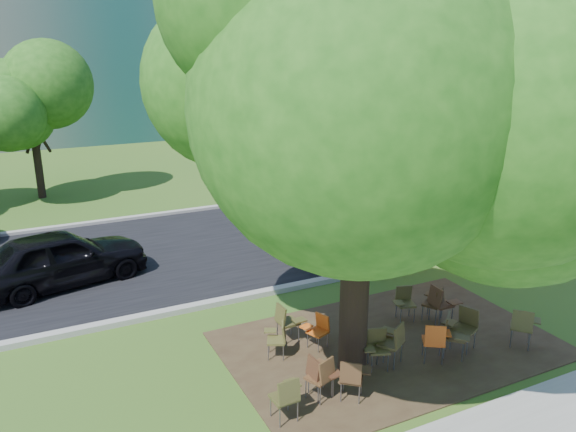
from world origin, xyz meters
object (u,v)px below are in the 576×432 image
chair_0 (287,394)px  chair_14 (404,300)px  chair_5 (453,332)px  chair_13 (435,301)px  chair_1 (353,376)px  chair_11 (393,339)px  chair_15 (320,373)px  chair_3 (377,345)px  chair_12 (441,301)px  chair_4 (435,339)px  chair_8 (278,336)px  black_car (60,258)px  chair_2 (322,374)px  chair_10 (286,319)px  main_tree (363,78)px  chair_6 (464,324)px  chair_9 (318,328)px  school_bus (476,193)px  chair_7 (523,324)px

chair_0 → chair_14: 4.64m
chair_5 → chair_13: 1.58m
chair_1 → chair_11: bearing=65.4°
chair_0 → chair_15: (0.83, 0.35, -0.03)m
chair_3 → chair_12: (2.38, 0.89, 0.06)m
chair_5 → chair_4: bearing=-40.7°
chair_8 → black_car: black_car is taller
chair_12 → chair_15: size_ratio=1.12×
chair_2 → chair_5: 3.13m
chair_8 → chair_3: bearing=-100.2°
chair_10 → chair_15: size_ratio=1.06×
chair_2 → chair_3: size_ratio=1.04×
chair_5 → chair_14: size_ratio=1.12×
black_car → main_tree: bearing=-158.5°
chair_6 → chair_15: size_ratio=1.12×
chair_9 → chair_11: chair_11 is taller
chair_2 → chair_15: (-0.02, 0.06, -0.02)m
chair_2 → black_car: (-3.77, 7.57, 0.23)m
chair_11 → chair_10: bearing=100.3°
black_car → chair_12: bearing=-142.5°
chair_14 → chair_13: bearing=165.9°
black_car → school_bus: bearing=-112.3°
chair_14 → chair_0: bearing=45.0°
chair_0 → chair_4: bearing=3.3°
chair_9 → chair_2: bearing=132.5°
chair_1 → chair_7: bearing=39.6°
chair_5 → chair_14: (0.13, 1.77, -0.06)m
chair_6 → chair_13: chair_6 is taller
chair_2 → chair_5: size_ratio=0.93×
chair_6 → chair_12: bearing=-37.6°
main_tree → chair_5: size_ratio=9.99×
chair_11 → chair_15: (-1.87, -0.32, -0.06)m
chair_8 → chair_5: bearing=-88.9°
chair_13 → chair_12: bearing=-111.5°
chair_12 → black_car: bearing=-126.8°
school_bus → chair_8: size_ratio=14.28×
chair_1 → chair_12: chair_12 is taller
chair_0 → chair_9: chair_0 is taller
chair_6 → black_car: size_ratio=0.21×
chair_8 → chair_11: 2.34m
main_tree → chair_6: 5.72m
black_car → chair_0: bearing=-172.9°
chair_4 → chair_0: bearing=-141.2°
main_tree → chair_12: 5.89m
chair_9 → school_bus: bearing=-84.8°
school_bus → chair_4: size_ratio=12.62×
chair_5 → chair_8: size_ratio=1.19×
chair_3 → chair_13: bearing=-135.7°
school_bus → chair_6: size_ratio=11.98×
school_bus → chair_4: (-6.24, -5.49, -1.02)m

